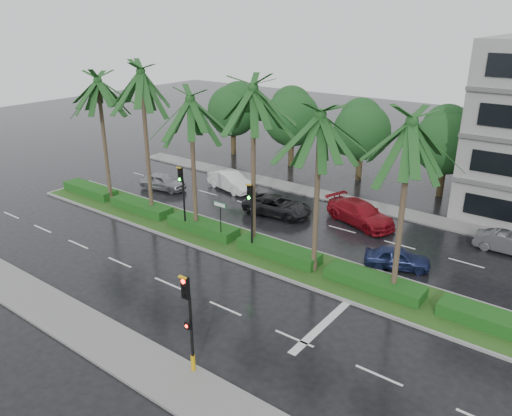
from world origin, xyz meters
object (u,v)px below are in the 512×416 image
Objects in this scene: signal_near at (189,320)px; car_grey at (508,243)px; signal_median_left at (182,189)px; car_silver at (163,182)px; car_red at (360,213)px; car_darkgrey at (277,206)px; car_blue at (397,258)px; street_sign at (220,212)px; car_white at (231,181)px.

signal_near reaches higher than car_grey.
car_silver is at bearing 145.64° from signal_median_left.
signal_near reaches higher than car_red.
car_grey is at bearing -90.89° from car_silver.
car_blue is (9.93, -2.49, -0.07)m from car_darkgrey.
signal_median_left is 3.13m from street_sign.
signal_near is 1.20× the size of car_blue.
car_white is at bearing 125.74° from signal_near.
car_silver is (-17.50, 14.82, -1.84)m from signal_near.
car_silver is 0.79× the size of car_darkgrey.
car_darkgrey is 10.24m from car_blue.
car_grey is at bearing -74.42° from car_white.
car_darkgrey is at bearing 130.01° from car_red.
car_red is (5.43, 2.07, 0.08)m from car_darkgrey.
signal_near is at bearing -156.10° from car_red.
car_grey is (20.50, 1.20, -0.13)m from car_white.
car_red reaches higher than car_blue.
car_darkgrey is at bearing 52.20° from car_blue.
car_silver is 1.08× the size of car_blue.
signal_median_left is 9.18m from car_white.
car_grey is at bearing -62.82° from car_red.
car_grey is at bearing 28.69° from signal_median_left.
signal_median_left reaches higher than car_white.
car_white reaches higher than car_silver.
street_sign reaches higher than car_darkgrey.
signal_near is 1.68× the size of street_sign.
car_blue is 7.37m from car_grey.
car_red is at bearing 44.33° from signal_median_left.
signal_near is 0.97× the size of car_white.
car_silver is at bearing 98.34° from car_grey.
car_darkgrey is 1.36× the size of car_blue.
signal_near is 18.14m from car_red.
car_grey is at bearing -85.47° from car_darkgrey.
signal_median_left is at bearing 153.46° from car_red.
car_silver is 0.87× the size of car_white.
car_silver is (-10.50, 4.95, -1.46)m from street_sign.
car_blue is at bearing -112.62° from car_darkgrey.
car_blue is at bearing 16.05° from signal_median_left.
car_blue is (4.50, -4.56, -0.15)m from car_red.
signal_near is at bearing -165.01° from car_darkgrey.
car_darkgrey is at bearing 89.31° from street_sign.
signal_near is at bearing 143.71° from car_blue.
street_sign is 9.90m from car_red.
car_red is (8.50, 8.30, -2.23)m from signal_median_left.
car_white is 0.92× the size of car_darkgrey.
car_blue is (13.00, 3.74, -2.38)m from signal_median_left.
car_darkgrey reaches higher than car_blue.
car_red is 1.45× the size of car_blue.
signal_near reaches higher than car_white.
signal_median_left is 7.32m from car_darkgrey.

